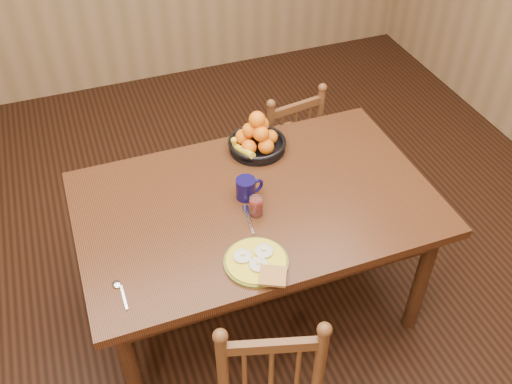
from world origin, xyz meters
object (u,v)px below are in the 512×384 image
object	(u,v)px
chair_far	(282,149)
breakfast_plate	(257,262)
dining_table	(256,214)
fruit_bowl	(257,139)
coffee_mug	(247,188)

from	to	relation	value
chair_far	breakfast_plate	distance (m)	1.23
dining_table	breakfast_plate	size ratio (longest dim) A/B	5.25
dining_table	fruit_bowl	bearing A→B (deg)	69.12
breakfast_plate	coffee_mug	distance (m)	0.41
coffee_mug	fruit_bowl	size ratio (longest dim) A/B	0.46
breakfast_plate	fruit_bowl	distance (m)	0.75
dining_table	chair_far	distance (m)	0.85
dining_table	fruit_bowl	size ratio (longest dim) A/B	5.52
fruit_bowl	dining_table	bearing A→B (deg)	-110.88
coffee_mug	fruit_bowl	world-z (taller)	fruit_bowl
chair_far	breakfast_plate	bearing A→B (deg)	53.53
coffee_mug	breakfast_plate	bearing A→B (deg)	-103.91
dining_table	chair_far	xyz separation A→B (m)	(0.42, 0.70, -0.24)
breakfast_plate	fruit_bowl	size ratio (longest dim) A/B	1.05
breakfast_plate	dining_table	bearing A→B (deg)	70.25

